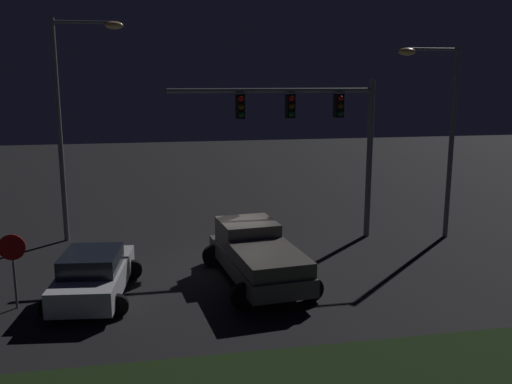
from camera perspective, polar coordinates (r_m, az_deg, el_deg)
The scene contains 7 objects.
ground_plane at distance 20.06m, azimuth -2.16°, elevation -7.60°, with size 80.00×80.00×0.00m, color black.
pickup_truck at distance 18.37m, azimuth 0.03°, elevation -6.13°, with size 3.28×5.59×1.80m.
car_sedan at distance 17.80m, azimuth -16.21°, elevation -8.08°, with size 2.81×4.58×1.51m.
traffic_signal_gantry at distance 22.57m, azimuth 5.87°, elevation 7.23°, with size 8.32×0.56×6.50m.
street_lamp_left at distance 23.51m, azimuth -18.29°, elevation 8.41°, with size 2.77×0.44×8.84m.
street_lamp_right at distance 23.91m, azimuth 18.35°, elevation 7.09°, with size 2.61×0.44×7.83m.
stop_sign at distance 17.52m, azimuth -23.57°, elevation -6.09°, with size 0.76×0.08×2.23m.
Camera 1 is at (-2.85, -18.73, 6.59)m, focal length 39.23 mm.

